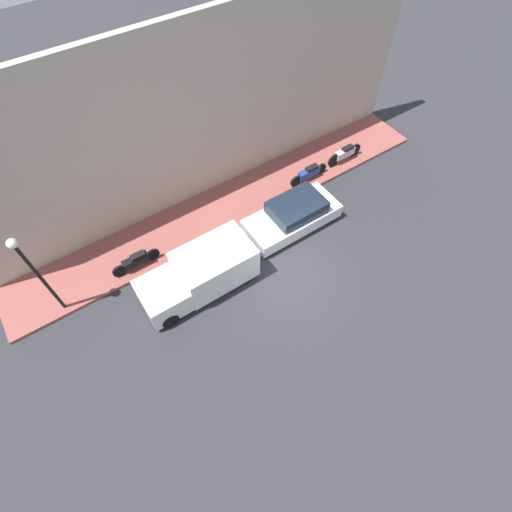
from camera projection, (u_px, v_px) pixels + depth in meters
The scene contains 9 objects.
ground_plane at pixel (287, 274), 15.88m from camera, with size 60.00×60.00×0.00m, color #2D2D33.
sidewalk at pixel (229, 205), 17.91m from camera, with size 2.60×19.85×0.14m.
building_facade at pixel (204, 116), 15.51m from camera, with size 0.30×19.85×7.68m.
parked_car at pixel (293, 215), 16.83m from camera, with size 1.78×4.10×1.32m.
delivery_van at pixel (199, 274), 14.86m from camera, with size 1.84×4.43×1.70m.
motorcycle_blue at pixel (309, 173), 18.45m from camera, with size 0.30×2.05×0.70m.
motorcycle_black at pixel (136, 261), 15.60m from camera, with size 0.30×1.96×0.71m.
scooter_silver at pixel (345, 153), 19.16m from camera, with size 0.30×1.99×0.75m.
streetlamp at pixel (31, 267), 12.66m from camera, with size 0.33×0.33×4.10m.
Camera 1 is at (-6.38, 5.78, 13.42)m, focal length 28.00 mm.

